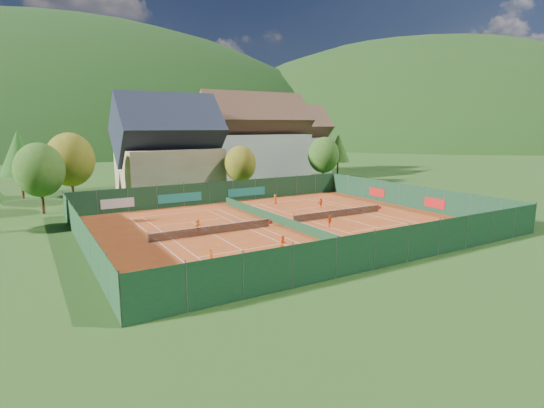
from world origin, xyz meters
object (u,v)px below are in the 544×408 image
Objects in this scene: player_right_far_a at (275,199)px; hotel_block_a at (254,143)px; player_left_near at (211,257)px; hotel_block_b at (291,144)px; player_right_far_b at (321,203)px; player_left_mid at (283,244)px; player_left_far at (197,226)px; player_right_near at (330,221)px; chalet at (169,151)px; ball_hopper at (436,227)px.

hotel_block_a is at bearing -132.02° from player_right_far_a.
player_left_near is at bearing 28.32° from player_right_far_a.
hotel_block_b is 13.75× the size of player_right_far_b.
player_right_far_a is at bearing 65.47° from player_left_mid.
player_left_far is 13.86m from player_right_near.
player_right_near is at bearing 61.95° from player_right_far_a.
player_left_mid is at bearing -167.54° from player_right_near.
hotel_block_a is at bearing 69.43° from player_left_mid.
hotel_block_b is 11.46× the size of player_left_mid.
hotel_block_a is at bearing 21.64° from player_left_near.
hotel_block_b is 58.25m from player_left_far.
ball_hopper is at bearing -69.87° from chalet.
player_left_near is 6.61m from player_left_mid.
player_left_near is at bearing -174.46° from player_left_mid.
chalet is at bearing 110.13° from ball_hopper.
player_left_near is (-23.81, 1.80, 0.13)m from ball_hopper.
chalet is 27.96m from player_right_far_b.
hotel_block_b reaches higher than ball_hopper.
chalet is at bearing 91.48° from player_left_mid.
player_left_far reaches higher than player_right_near.
player_left_near is 0.91× the size of player_left_mid.
hotel_block_b is 21.60× the size of ball_hopper.
player_right_far_b reaches higher than ball_hopper.
player_left_mid reaches higher than player_right_near.
chalet is 21.69m from player_right_far_a.
player_right_near is at bearing 41.39° from player_right_far_b.
chalet is at bearing 40.62° from player_left_near.
hotel_block_b is 43.57m from player_right_far_b.
player_left_mid is 1.16× the size of player_right_far_a.
player_right_far_a is 1.04× the size of player_right_far_b.
player_left_mid is at bearing 103.98° from player_left_far.
hotel_block_a is 16.14m from hotel_block_b.
player_right_near is at bearing -107.08° from hotel_block_a.
player_left_mid reaches higher than ball_hopper.
player_right_far_b is (21.69, 14.72, -0.06)m from player_left_near.
player_right_near reaches higher than player_right_far_b.
player_right_near is (6.85, -33.52, -5.98)m from chalet.
player_left_mid is at bearing 173.77° from ball_hopper.
player_left_far is 1.17× the size of player_right_far_b.
player_left_near is at bearing 175.68° from ball_hopper.
player_right_near is (13.01, -4.80, -0.09)m from player_left_far.
player_right_far_b is at bearing -62.08° from chalet.
hotel_block_b reaches higher than player_left_mid.
player_right_far_a is (17.84, 20.02, -0.03)m from player_left_near.
player_right_far_b is (-2.12, 16.52, 0.07)m from ball_hopper.
player_left_mid is at bearing -93.39° from chalet.
player_left_near is 16.63m from player_right_near.
player_left_far is at bearing -102.09° from chalet.
ball_hopper is at bearing 143.45° from player_left_far.
player_left_near is 1.09× the size of player_right_far_b.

